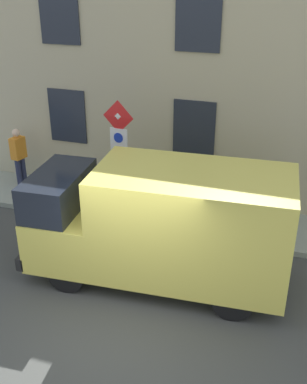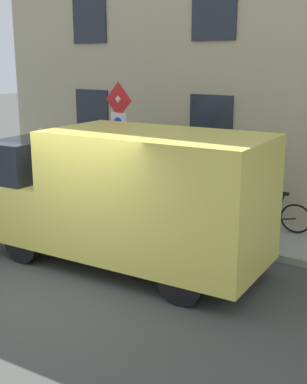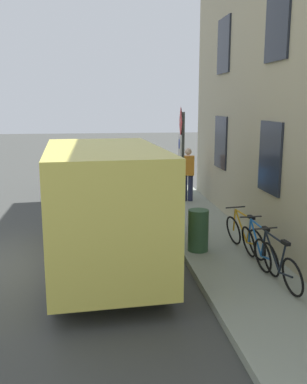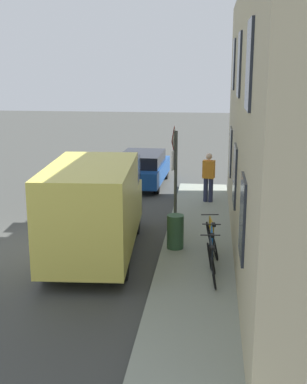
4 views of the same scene
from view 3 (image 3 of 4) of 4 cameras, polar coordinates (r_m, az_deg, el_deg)
name	(u,v)px [view 3 (image 3 of 4)]	position (r m, az deg, el deg)	size (l,w,h in m)	color
ground_plane	(36,266)	(9.26, -15.32, -9.42)	(80.00, 80.00, 0.00)	#3E3F3C
sidewalk_slab	(225,254)	(9.54, 9.43, -8.06)	(1.86, 15.18, 0.14)	gray
building_facade	(291,99)	(9.46, 17.67, 11.70)	(0.75, 13.18, 6.72)	tan
sign_post_stacked	(181,152)	(10.25, 3.65, 5.29)	(0.17, 0.56, 2.96)	#474C47
delivery_van	(102,203)	(8.55, -6.84, -1.48)	(2.33, 5.45, 2.50)	#E1D255
parked_hatchback	(102,172)	(16.41, -6.77, 2.71)	(1.89, 4.06, 1.38)	navy
bicycle_black	(277,263)	(7.95, 15.96, -9.07)	(0.46, 1.72, 0.89)	black
bicycle_blue	(259,248)	(8.67, 13.78, -7.20)	(0.46, 1.72, 0.89)	black
bicycle_orange	(244,235)	(9.41, 11.94, -5.62)	(0.50, 1.72, 0.89)	black
pedestrian	(188,173)	(13.96, 4.57, 2.58)	(0.44, 0.34, 1.72)	#262B47
litter_bin	(198,230)	(9.33, 5.93, -5.06)	(0.44, 0.44, 0.90)	#2D5133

